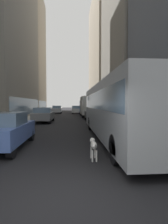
% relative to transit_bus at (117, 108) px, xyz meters
% --- Properties ---
extents(ground_plane, '(120.00, 120.00, 0.00)m').
position_rel_transit_bus_xyz_m(ground_plane, '(-2.80, 28.80, -1.78)').
color(ground_plane, black).
extents(sidewalk_left, '(2.40, 110.00, 0.15)m').
position_rel_transit_bus_xyz_m(sidewalk_left, '(-8.50, 28.80, -1.70)').
color(sidewalk_left, '#ADA89E').
rests_on(sidewalk_left, ground).
extents(sidewalk_right, '(2.40, 110.00, 0.15)m').
position_rel_transit_bus_xyz_m(sidewalk_right, '(2.90, 28.80, -1.70)').
color(sidewalk_right, '#ADA89E').
rests_on(sidewalk_right, ground).
extents(building_left_far, '(8.39, 19.00, 32.03)m').
position_rel_transit_bus_xyz_m(building_left_far, '(-14.70, 37.84, 14.23)').
color(building_left_far, '#A0937F').
rests_on(building_left_far, ground).
extents(building_right_mid, '(10.73, 16.39, 35.11)m').
position_rel_transit_bus_xyz_m(building_right_mid, '(9.10, 19.42, 15.77)').
color(building_right_mid, gray).
rests_on(building_right_mid, ground).
extents(building_right_far, '(11.10, 22.89, 32.90)m').
position_rel_transit_bus_xyz_m(building_right_far, '(9.10, 40.90, 14.67)').
color(building_right_far, '#A0937F').
rests_on(building_right_far, ground).
extents(transit_bus, '(2.78, 11.53, 3.05)m').
position_rel_transit_bus_xyz_m(transit_bus, '(0.00, 0.00, 0.00)').
color(transit_bus, '#999EA3').
rests_on(transit_bus, ground).
extents(car_blue_hatchback, '(1.87, 4.03, 1.62)m').
position_rel_transit_bus_xyz_m(car_blue_hatchback, '(-5.60, -1.76, -0.96)').
color(car_blue_hatchback, '#4C6BB7').
rests_on(car_blue_hatchback, ground).
extents(car_white_van, '(1.85, 4.46, 1.62)m').
position_rel_transit_bus_xyz_m(car_white_van, '(-1.60, 26.03, -0.95)').
color(car_white_van, silver).
rests_on(car_white_van, ground).
extents(car_grey_wagon, '(1.91, 4.22, 1.62)m').
position_rel_transit_bus_xyz_m(car_grey_wagon, '(-5.60, 9.40, -0.95)').
color(car_grey_wagon, slate).
rests_on(car_grey_wagon, ground).
extents(car_red_coupe, '(1.77, 4.56, 1.62)m').
position_rel_transit_bus_xyz_m(car_red_coupe, '(0.00, 31.39, -0.95)').
color(car_red_coupe, red).
rests_on(car_red_coupe, ground).
extents(car_black_suv, '(1.87, 4.47, 1.62)m').
position_rel_transit_bus_xyz_m(car_black_suv, '(0.00, 10.29, -0.95)').
color(car_black_suv, black).
rests_on(car_black_suv, ground).
extents(car_silver_sedan, '(1.82, 4.34, 1.62)m').
position_rel_transit_bus_xyz_m(car_silver_sedan, '(-5.60, 27.38, -0.95)').
color(car_silver_sedan, '#B7BABF').
rests_on(car_silver_sedan, ground).
extents(box_truck, '(2.30, 7.50, 3.05)m').
position_rel_transit_bus_xyz_m(box_truck, '(0.00, 17.35, -0.11)').
color(box_truck, '#19519E').
rests_on(box_truck, ground).
extents(dalmatian_dog, '(0.22, 0.96, 0.72)m').
position_rel_transit_bus_xyz_m(dalmatian_dog, '(-1.81, -3.60, -1.26)').
color(dalmatian_dog, white).
rests_on(dalmatian_dog, ground).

